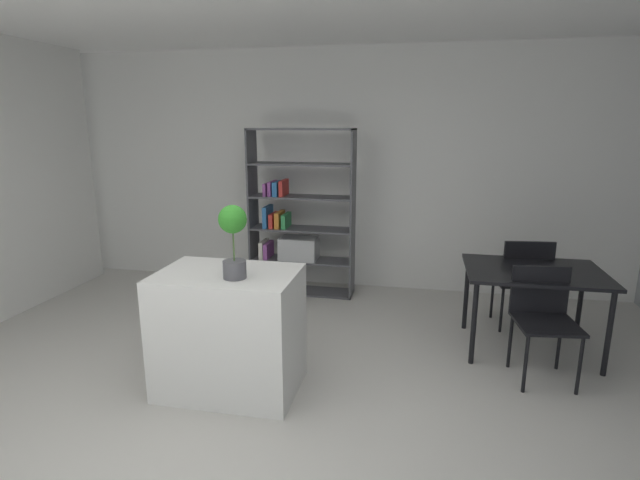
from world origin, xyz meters
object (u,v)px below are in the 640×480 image
object	(u,v)px
kitchen_island	(230,331)
dining_chair_near	(543,312)
potted_plant_on_island	(233,235)
dining_table	(534,278)
open_bookshelf	(295,226)
dining_chair_far	(523,276)

from	to	relation	value
kitchen_island	dining_chair_near	size ratio (longest dim) A/B	1.16
potted_plant_on_island	dining_table	bearing A→B (deg)	29.11
kitchen_island	dining_chair_near	xyz separation A→B (m)	(2.35, 0.68, 0.08)
kitchen_island	open_bookshelf	bearing A→B (deg)	91.78
dining_chair_near	dining_chair_far	bearing A→B (deg)	81.92
open_bookshelf	dining_chair_near	world-z (taller)	open_bookshelf
dining_chair_near	dining_table	bearing A→B (deg)	81.92
open_bookshelf	dining_chair_near	distance (m)	2.89
open_bookshelf	dining_chair_near	xyz separation A→B (m)	(2.42, -1.56, -0.27)
kitchen_island	dining_chair_near	bearing A→B (deg)	16.26
kitchen_island	dining_chair_far	size ratio (longest dim) A/B	1.12
dining_table	dining_chair_near	bearing A→B (deg)	-91.38
kitchen_island	dining_table	distance (m)	2.63
potted_plant_on_island	dining_chair_far	size ratio (longest dim) A/B	0.57
potted_plant_on_island	dining_chair_far	xyz separation A→B (m)	(2.26, 1.71, -0.68)
potted_plant_on_island	dining_table	size ratio (longest dim) A/B	0.45
kitchen_island	potted_plant_on_island	world-z (taller)	potted_plant_on_island
dining_table	dining_chair_near	size ratio (longest dim) A/B	1.31
potted_plant_on_island	open_bookshelf	xyz separation A→B (m)	(-0.18, 2.35, -0.42)
kitchen_island	dining_table	size ratio (longest dim) A/B	0.89
kitchen_island	dining_chair_far	world-z (taller)	kitchen_island
dining_table	dining_chair_far	distance (m)	0.47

